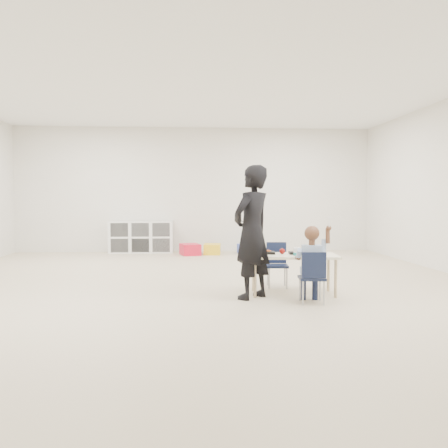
{
  "coord_description": "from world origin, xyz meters",
  "views": [
    {
      "loc": [
        -0.12,
        -6.29,
        1.19
      ],
      "look_at": [
        0.34,
        0.09,
        0.85
      ],
      "focal_mm": 38.0,
      "sensor_mm": 36.0,
      "label": 1
    }
  ],
  "objects": [
    {
      "name": "room",
      "position": [
        0.0,
        0.0,
        1.4
      ],
      "size": [
        9.0,
        9.02,
        2.8
      ],
      "color": "beige",
      "rests_on": "ground"
    },
    {
      "name": "table",
      "position": [
        1.16,
        -0.52,
        0.25
      ],
      "size": [
        1.13,
        0.64,
        0.5
      ],
      "rotation": [
        0.0,
        0.0,
        -0.09
      ],
      "color": "#FCECC9",
      "rests_on": "ground"
    },
    {
      "name": "chair_near",
      "position": [
        1.26,
        -1.02,
        0.3
      ],
      "size": [
        0.31,
        0.3,
        0.6
      ],
      "primitive_type": null,
      "rotation": [
        0.0,
        0.0,
        -0.09
      ],
      "color": "#111933",
      "rests_on": "ground"
    },
    {
      "name": "chair_far",
      "position": [
        1.05,
        -0.02,
        0.3
      ],
      "size": [
        0.31,
        0.3,
        0.6
      ],
      "primitive_type": null,
      "rotation": [
        0.0,
        0.0,
        -0.09
      ],
      "color": "#111933",
      "rests_on": "ground"
    },
    {
      "name": "child",
      "position": [
        1.26,
        -1.02,
        0.47
      ],
      "size": [
        0.43,
        0.43,
        0.94
      ],
      "primitive_type": null,
      "rotation": [
        0.0,
        0.0,
        -0.09
      ],
      "color": "#AEC9EC",
      "rests_on": "chair_near"
    },
    {
      "name": "lunch_tray_near",
      "position": [
        1.23,
        -0.46,
        0.51
      ],
      "size": [
        0.23,
        0.18,
        0.03
      ],
      "primitive_type": "cube",
      "rotation": [
        0.0,
        0.0,
        -0.09
      ],
      "color": "black",
      "rests_on": "table"
    },
    {
      "name": "lunch_tray_far",
      "position": [
        0.83,
        -0.41,
        0.51
      ],
      "size": [
        0.23,
        0.18,
        0.03
      ],
      "primitive_type": "cube",
      "rotation": [
        0.0,
        0.0,
        -0.09
      ],
      "color": "black",
      "rests_on": "table"
    },
    {
      "name": "milk_carton",
      "position": [
        1.17,
        -0.67,
        0.55
      ],
      "size": [
        0.08,
        0.08,
        0.1
      ],
      "primitive_type": "cube",
      "rotation": [
        0.0,
        0.0,
        -0.09
      ],
      "color": "white",
      "rests_on": "table"
    },
    {
      "name": "bread_roll",
      "position": [
        1.42,
        -0.62,
        0.53
      ],
      "size": [
        0.09,
        0.09,
        0.07
      ],
      "primitive_type": "ellipsoid",
      "color": "tan",
      "rests_on": "table"
    },
    {
      "name": "apple_near",
      "position": [
        1.03,
        -0.45,
        0.53
      ],
      "size": [
        0.07,
        0.07,
        0.07
      ],
      "primitive_type": "sphere",
      "color": "maroon",
      "rests_on": "table"
    },
    {
      "name": "apple_far",
      "position": [
        0.61,
        -0.55,
        0.53
      ],
      "size": [
        0.07,
        0.07,
        0.07
      ],
      "primitive_type": "sphere",
      "color": "maroon",
      "rests_on": "table"
    },
    {
      "name": "cubby_shelf",
      "position": [
        -1.2,
        4.28,
        0.35
      ],
      "size": [
        1.4,
        0.4,
        0.7
      ],
      "primitive_type": "cube",
      "color": "white",
      "rests_on": "ground"
    },
    {
      "name": "adult",
      "position": [
        0.62,
        -0.72,
        0.79
      ],
      "size": [
        0.68,
        0.68,
        1.59
      ],
      "primitive_type": "imported",
      "rotation": [
        0.0,
        0.0,
        3.93
      ],
      "color": "black",
      "rests_on": "ground"
    },
    {
      "name": "bin_red",
      "position": [
        -0.12,
        3.77,
        0.12
      ],
      "size": [
        0.48,
        0.55,
        0.23
      ],
      "primitive_type": "cube",
      "rotation": [
        0.0,
        0.0,
        0.24
      ],
      "color": "red",
      "rests_on": "ground"
    },
    {
      "name": "bin_yellow",
      "position": [
        0.36,
        3.86,
        0.11
      ],
      "size": [
        0.39,
        0.48,
        0.22
      ],
      "primitive_type": "cube",
      "rotation": [
        0.0,
        0.0,
        -0.1
      ],
      "color": "yellow",
      "rests_on": "ground"
    },
    {
      "name": "bin_blue",
      "position": [
        1.09,
        3.98,
        0.1
      ],
      "size": [
        0.33,
        0.42,
        0.2
      ],
      "primitive_type": "cube",
      "rotation": [
        0.0,
        0.0,
        0.06
      ],
      "color": "#1833BA",
      "rests_on": "ground"
    }
  ]
}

